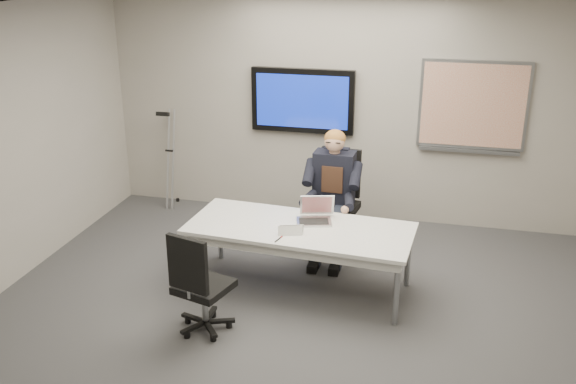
% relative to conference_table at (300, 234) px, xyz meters
% --- Properties ---
extents(floor, '(6.00, 6.00, 0.02)m').
position_rel_conference_table_xyz_m(floor, '(0.08, -0.95, -0.61)').
color(floor, '#3A3A3C').
rests_on(floor, ground).
extents(ceiling, '(6.00, 6.00, 0.02)m').
position_rel_conference_table_xyz_m(ceiling, '(0.08, -0.95, 2.19)').
color(ceiling, silver).
rests_on(ceiling, wall_back).
extents(wall_back, '(6.00, 0.02, 2.80)m').
position_rel_conference_table_xyz_m(wall_back, '(0.08, 2.05, 0.79)').
color(wall_back, '#9E9A8F').
rests_on(wall_back, ground).
extents(conference_table, '(2.29, 1.08, 0.69)m').
position_rel_conference_table_xyz_m(conference_table, '(0.00, 0.00, 0.00)').
color(conference_table, white).
rests_on(conference_table, ground).
extents(tv_display, '(1.30, 0.09, 0.80)m').
position_rel_conference_table_xyz_m(tv_display, '(-0.42, 2.00, 0.89)').
color(tv_display, black).
rests_on(tv_display, wall_back).
extents(whiteboard, '(1.25, 0.08, 1.10)m').
position_rel_conference_table_xyz_m(whiteboard, '(1.63, 2.02, 0.92)').
color(whiteboard, gray).
rests_on(whiteboard, wall_back).
extents(office_chair_far, '(0.62, 0.62, 1.15)m').
position_rel_conference_table_xyz_m(office_chair_far, '(0.18, 1.04, -0.25)').
color(office_chair_far, black).
rests_on(office_chair_far, ground).
extents(office_chair_near, '(0.59, 0.59, 1.00)m').
position_rel_conference_table_xyz_m(office_chair_near, '(-0.68, -0.99, -0.30)').
color(office_chair_near, black).
rests_on(office_chair_near, ground).
extents(seated_person, '(0.46, 0.78, 1.45)m').
position_rel_conference_table_xyz_m(seated_person, '(0.18, 0.77, -0.03)').
color(seated_person, '#1C212E').
rests_on(seated_person, office_chair_far).
extents(crutch, '(0.34, 0.68, 1.42)m').
position_rel_conference_table_xyz_m(crutch, '(-2.17, 1.83, 0.07)').
color(crutch, '#B5B8BD').
rests_on(crutch, ground).
extents(laptop, '(0.40, 0.41, 0.25)m').
position_rel_conference_table_xyz_m(laptop, '(0.12, 0.20, 0.14)').
color(laptop, '#BDBDC0').
rests_on(laptop, conference_table).
extents(name_tent, '(0.24, 0.13, 0.09)m').
position_rel_conference_table_xyz_m(name_tent, '(-0.04, -0.19, 0.13)').
color(name_tent, silver).
rests_on(name_tent, conference_table).
extents(pen, '(0.05, 0.14, 0.01)m').
position_rel_conference_table_xyz_m(pen, '(-0.13, -0.34, 0.09)').
color(pen, black).
rests_on(pen, conference_table).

